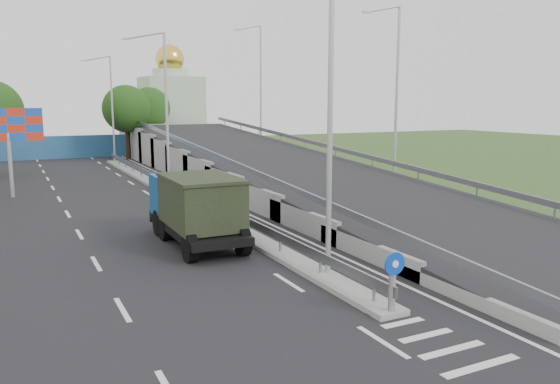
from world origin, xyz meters
TOP-DOWN VIEW (x-y plane):
  - ground at (0.00, 0.00)m, footprint 160.00×160.00m
  - road_surface at (-3.00, 20.00)m, footprint 26.00×90.00m
  - median at (0.00, 24.00)m, footprint 1.00×44.00m
  - overpass_ramp at (7.50, 24.00)m, footprint 10.00×50.00m
  - median_guardrail at (0.00, 24.00)m, footprint 0.09×44.00m
  - sign_bollard at (0.00, 2.17)m, footprint 0.64×0.23m
  - lamp_post_near at (0.11, 6.00)m, footprint 2.74×0.18m
  - lamp_post_mid at (0.11, 26.00)m, footprint 2.74×0.18m
  - lamp_post_far at (0.11, 46.00)m, footprint 2.74×0.18m
  - blue_wall at (-4.00, 52.00)m, footprint 30.00×0.50m
  - church at (10.00, 60.00)m, footprint 7.00×7.00m
  - billboard at (-9.00, 28.00)m, footprint 4.00×0.24m
  - tree_median_far at (2.00, 48.00)m, footprint 4.80×4.80m
  - tree_ramp_far at (6.00, 55.00)m, footprint 4.80×4.80m
  - dump_truck at (-2.30, 12.27)m, footprint 2.64×6.66m

SIDE VIEW (x-z plane):
  - ground at x=0.00m, z-range 0.00..0.00m
  - road_surface at x=-3.00m, z-range -0.02..0.02m
  - median at x=0.00m, z-range 0.00..0.20m
  - median_guardrail at x=0.00m, z-range 0.39..1.10m
  - sign_bollard at x=0.00m, z-range 0.20..1.87m
  - blue_wall at x=-4.00m, z-range 0.00..2.40m
  - dump_truck at x=-2.30m, z-range 0.16..3.08m
  - overpass_ramp at x=7.50m, z-range 0.00..3.50m
  - billboard at x=-9.00m, z-range 1.44..6.94m
  - tree_median_far at x=2.00m, z-range 1.38..8.98m
  - tree_ramp_far at x=6.00m, z-range 1.38..8.98m
  - church at x=10.00m, z-range -1.59..12.21m
  - lamp_post_near at x=0.11m, z-range 0.77..10.85m
  - lamp_post_mid at x=0.11m, z-range 0.77..10.85m
  - lamp_post_far at x=0.11m, z-range 0.77..10.85m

